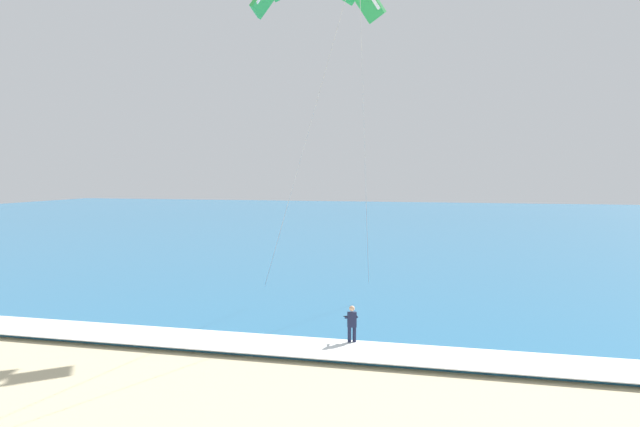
{
  "coord_description": "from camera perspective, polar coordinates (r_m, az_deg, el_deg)",
  "views": [
    {
      "loc": [
        -0.52,
        -9.68,
        6.95
      ],
      "look_at": [
        -7.47,
        16.51,
        5.17
      ],
      "focal_mm": 35.88,
      "sensor_mm": 36.0,
      "label": 1
    }
  ],
  "objects": [
    {
      "name": "surf_foam",
      "position": [
        24.15,
        15.87,
        -12.57
      ],
      "size": [
        200.0,
        2.8,
        0.04
      ],
      "primitive_type": "cube",
      "color": "white",
      "rests_on": "sea"
    },
    {
      "name": "surfboard",
      "position": [
        25.76,
        2.86,
        -11.84
      ],
      "size": [
        0.94,
        1.46,
        0.09
      ],
      "color": "white",
      "rests_on": "ground"
    },
    {
      "name": "kitesurfer",
      "position": [
        25.55,
        2.86,
        -9.85
      ],
      "size": [
        0.65,
        0.65,
        1.69
      ],
      "color": "#191E38",
      "rests_on": "ground"
    },
    {
      "name": "sea",
      "position": [
        82.47,
        15.16,
        -1.14
      ],
      "size": [
        200.0,
        120.0,
        0.2
      ],
      "primitive_type": "cube",
      "color": "teal",
      "rests_on": "ground"
    }
  ]
}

